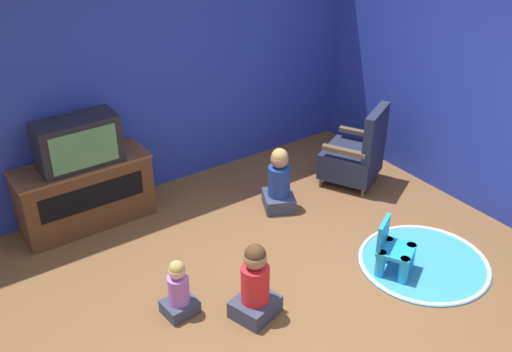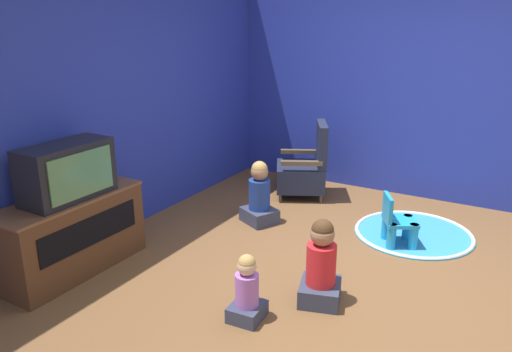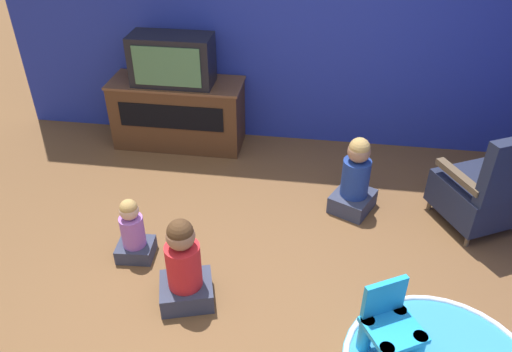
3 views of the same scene
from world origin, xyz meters
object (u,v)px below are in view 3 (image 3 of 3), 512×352
television (172,60)px  black_armchair (487,190)px  child_watching_left (184,268)px  child_watching_center (355,180)px  child_watching_right (133,233)px  tv_cabinet (178,112)px  yellow_kid_chair (390,331)px

television → black_armchair: 2.95m
child_watching_left → child_watching_center: 1.64m
black_armchair → child_watching_right: black_armchair is taller
black_armchair → television: bearing=-45.5°
tv_cabinet → television: bearing=-90.0°
child_watching_right → yellow_kid_chair: bearing=-22.8°
child_watching_center → child_watching_right: bearing=142.7°
yellow_kid_chair → child_watching_right: size_ratio=0.98×
child_watching_left → child_watching_right: child_watching_left is taller
child_watching_left → yellow_kid_chair: bearing=-27.2°
child_watching_left → child_watching_right: bearing=126.4°
child_watching_center → black_armchair: bearing=-67.9°
television → black_armchair: television is taller
black_armchair → child_watching_center: (-1.01, 0.07, -0.05)m
child_watching_left → child_watching_right: (-0.49, 0.37, -0.07)m
black_armchair → yellow_kid_chair: black_armchair is taller
black_armchair → yellow_kid_chair: 1.61m
black_armchair → child_watching_right: (-2.63, -0.76, -0.12)m
black_armchair → child_watching_center: black_armchair is taller
television → black_armchair: size_ratio=0.83×
tv_cabinet → child_watching_right: bearing=-86.0°
child_watching_left → child_watching_center: bearing=29.8°
black_armchair → yellow_kid_chair: (-0.82, -1.37, -0.14)m
yellow_kid_chair → child_watching_center: (-0.19, 1.44, 0.09)m
television → yellow_kid_chair: television is taller
television → child_watching_left: size_ratio=1.11×
yellow_kid_chair → television: bearing=101.3°
tv_cabinet → yellow_kid_chair: tv_cabinet is taller
black_armchair → child_watching_right: size_ratio=1.77×
television → child_watching_left: 2.21m
yellow_kid_chair → black_armchair: bearing=30.0°
child_watching_center → child_watching_right: (-1.62, -0.83, -0.07)m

